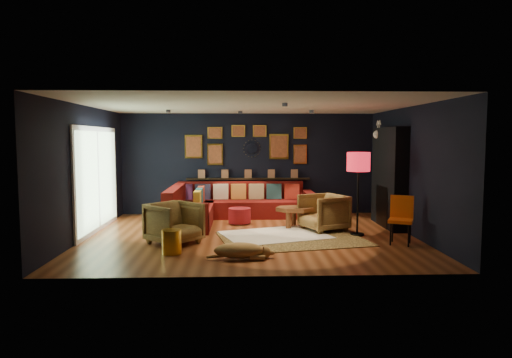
{
  "coord_description": "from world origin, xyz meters",
  "views": [
    {
      "loc": [
        -0.22,
        -9.06,
        1.94
      ],
      "look_at": [
        0.12,
        0.3,
        1.12
      ],
      "focal_mm": 32.0,
      "sensor_mm": 36.0,
      "label": 1
    }
  ],
  "objects_px": {
    "gold_stool": "(172,242)",
    "orange_chair": "(401,216)",
    "pouf": "(240,215)",
    "armchair_right": "(324,211)",
    "sectional": "(223,207)",
    "coffee_table": "(295,211)",
    "dog": "(239,247)",
    "armchair_left": "(174,221)",
    "floor_lamp": "(358,165)"
  },
  "relations": [
    {
      "from": "pouf",
      "to": "gold_stool",
      "type": "bearing_deg",
      "value": -113.01
    },
    {
      "from": "gold_stool",
      "to": "orange_chair",
      "type": "relative_size",
      "value": 0.46
    },
    {
      "from": "coffee_table",
      "to": "pouf",
      "type": "height_order",
      "value": "coffee_table"
    },
    {
      "from": "coffee_table",
      "to": "pouf",
      "type": "relative_size",
      "value": 1.8
    },
    {
      "from": "coffee_table",
      "to": "floor_lamp",
      "type": "xyz_separation_m",
      "value": [
        1.17,
        -0.82,
        1.05
      ]
    },
    {
      "from": "armchair_right",
      "to": "floor_lamp",
      "type": "height_order",
      "value": "floor_lamp"
    },
    {
      "from": "armchair_left",
      "to": "armchair_right",
      "type": "relative_size",
      "value": 0.99
    },
    {
      "from": "coffee_table",
      "to": "armchair_left",
      "type": "bearing_deg",
      "value": -149.29
    },
    {
      "from": "armchair_left",
      "to": "gold_stool",
      "type": "distance_m",
      "value": 0.78
    },
    {
      "from": "gold_stool",
      "to": "dog",
      "type": "relative_size",
      "value": 0.37
    },
    {
      "from": "sectional",
      "to": "orange_chair",
      "type": "distance_m",
      "value": 4.28
    },
    {
      "from": "pouf",
      "to": "armchair_right",
      "type": "relative_size",
      "value": 0.6
    },
    {
      "from": "orange_chair",
      "to": "dog",
      "type": "distance_m",
      "value": 3.19
    },
    {
      "from": "sectional",
      "to": "armchair_right",
      "type": "xyz_separation_m",
      "value": [
        2.17,
        -1.37,
        0.1
      ]
    },
    {
      "from": "armchair_right",
      "to": "dog",
      "type": "relative_size",
      "value": 0.77
    },
    {
      "from": "pouf",
      "to": "dog",
      "type": "distance_m",
      "value": 3.09
    },
    {
      "from": "pouf",
      "to": "armchair_right",
      "type": "bearing_deg",
      "value": -25.72
    },
    {
      "from": "armchair_right",
      "to": "armchair_left",
      "type": "bearing_deg",
      "value": -93.41
    },
    {
      "from": "orange_chair",
      "to": "floor_lamp",
      "type": "relative_size",
      "value": 0.53
    },
    {
      "from": "sectional",
      "to": "armchair_right",
      "type": "bearing_deg",
      "value": -32.29
    },
    {
      "from": "floor_lamp",
      "to": "coffee_table",
      "type": "bearing_deg",
      "value": 144.91
    },
    {
      "from": "pouf",
      "to": "sectional",
      "type": "bearing_deg",
      "value": 127.26
    },
    {
      "from": "armchair_left",
      "to": "gold_stool",
      "type": "bearing_deg",
      "value": -131.65
    },
    {
      "from": "coffee_table",
      "to": "armchair_right",
      "type": "relative_size",
      "value": 1.09
    },
    {
      "from": "sectional",
      "to": "dog",
      "type": "distance_m",
      "value": 3.63
    },
    {
      "from": "sectional",
      "to": "floor_lamp",
      "type": "xyz_separation_m",
      "value": [
        2.77,
        -1.86,
        1.1
      ]
    },
    {
      "from": "orange_chair",
      "to": "floor_lamp",
      "type": "xyz_separation_m",
      "value": [
        -0.62,
        0.75,
        0.89
      ]
    },
    {
      "from": "armchair_left",
      "to": "armchair_right",
      "type": "bearing_deg",
      "value": -26.07
    },
    {
      "from": "armchair_right",
      "to": "orange_chair",
      "type": "relative_size",
      "value": 0.96
    },
    {
      "from": "armchair_left",
      "to": "dog",
      "type": "bearing_deg",
      "value": -89.46
    },
    {
      "from": "sectional",
      "to": "armchair_left",
      "type": "xyz_separation_m",
      "value": [
        -0.82,
        -2.48,
        0.1
      ]
    },
    {
      "from": "orange_chair",
      "to": "armchair_right",
      "type": "bearing_deg",
      "value": 159.56
    },
    {
      "from": "coffee_table",
      "to": "sectional",
      "type": "bearing_deg",
      "value": 147.09
    },
    {
      "from": "gold_stool",
      "to": "dog",
      "type": "distance_m",
      "value": 1.21
    },
    {
      "from": "pouf",
      "to": "orange_chair",
      "type": "relative_size",
      "value": 0.58
    },
    {
      "from": "dog",
      "to": "pouf",
      "type": "bearing_deg",
      "value": 90.03
    },
    {
      "from": "floor_lamp",
      "to": "dog",
      "type": "xyz_separation_m",
      "value": [
        -2.39,
        -1.75,
        -1.23
      ]
    },
    {
      "from": "orange_chair",
      "to": "pouf",
      "type": "bearing_deg",
      "value": 169.93
    },
    {
      "from": "orange_chair",
      "to": "dog",
      "type": "relative_size",
      "value": 0.8
    },
    {
      "from": "armchair_right",
      "to": "coffee_table",
      "type": "bearing_deg",
      "value": -144.17
    },
    {
      "from": "pouf",
      "to": "dog",
      "type": "xyz_separation_m",
      "value": [
        -0.01,
        -3.09,
        -0.0
      ]
    },
    {
      "from": "armchair_left",
      "to": "orange_chair",
      "type": "height_order",
      "value": "orange_chair"
    },
    {
      "from": "coffee_table",
      "to": "armchair_left",
      "type": "xyz_separation_m",
      "value": [
        -2.43,
        -1.44,
        0.05
      ]
    },
    {
      "from": "armchair_left",
      "to": "armchair_right",
      "type": "xyz_separation_m",
      "value": [
        2.99,
        1.11,
        0.0
      ]
    },
    {
      "from": "sectional",
      "to": "gold_stool",
      "type": "xyz_separation_m",
      "value": [
        -0.76,
        -3.22,
        -0.12
      ]
    },
    {
      "from": "armchair_left",
      "to": "pouf",
      "type": "bearing_deg",
      "value": 11.95
    },
    {
      "from": "coffee_table",
      "to": "gold_stool",
      "type": "relative_size",
      "value": 2.25
    },
    {
      "from": "coffee_table",
      "to": "floor_lamp",
      "type": "relative_size",
      "value": 0.55
    },
    {
      "from": "pouf",
      "to": "orange_chair",
      "type": "bearing_deg",
      "value": -34.82
    },
    {
      "from": "pouf",
      "to": "dog",
      "type": "height_order",
      "value": "dog"
    }
  ]
}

